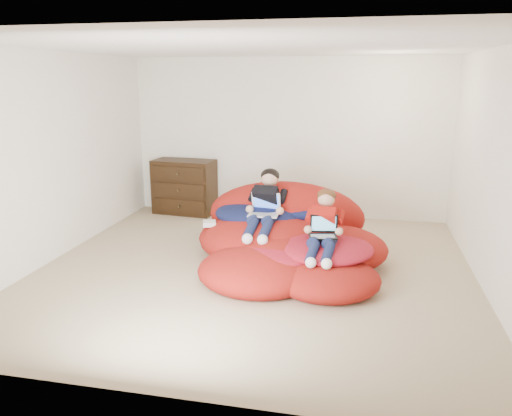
{
  "coord_description": "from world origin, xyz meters",
  "views": [
    {
      "loc": [
        1.16,
        -5.37,
        2.19
      ],
      "look_at": [
        -0.02,
        0.18,
        0.7
      ],
      "focal_mm": 35.0,
      "sensor_mm": 36.0,
      "label": 1
    }
  ],
  "objects_px": {
    "dresser": "(184,187)",
    "older_boy": "(266,203)",
    "beanbag_pile": "(286,239)",
    "laptop_black": "(323,231)",
    "younger_boy": "(324,224)",
    "laptop_white": "(265,209)"
  },
  "relations": [
    {
      "from": "older_boy",
      "to": "younger_boy",
      "type": "relative_size",
      "value": 1.1
    },
    {
      "from": "laptop_white",
      "to": "laptop_black",
      "type": "distance_m",
      "value": 0.92
    },
    {
      "from": "beanbag_pile",
      "to": "laptop_black",
      "type": "distance_m",
      "value": 0.74
    },
    {
      "from": "older_boy",
      "to": "younger_boy",
      "type": "distance_m",
      "value": 0.92
    },
    {
      "from": "younger_boy",
      "to": "older_boy",
      "type": "bearing_deg",
      "value": 145.99
    },
    {
      "from": "dresser",
      "to": "younger_boy",
      "type": "xyz_separation_m",
      "value": [
        2.46,
        -2.26,
        0.16
      ]
    },
    {
      "from": "younger_boy",
      "to": "laptop_white",
      "type": "relative_size",
      "value": 2.78
    },
    {
      "from": "beanbag_pile",
      "to": "younger_boy",
      "type": "relative_size",
      "value": 2.43
    },
    {
      "from": "beanbag_pile",
      "to": "laptop_black",
      "type": "relative_size",
      "value": 7.2
    },
    {
      "from": "laptop_white",
      "to": "laptop_black",
      "type": "relative_size",
      "value": 1.07
    },
    {
      "from": "younger_boy",
      "to": "laptop_black",
      "type": "height_order",
      "value": "younger_boy"
    },
    {
      "from": "older_boy",
      "to": "laptop_white",
      "type": "height_order",
      "value": "older_boy"
    },
    {
      "from": "beanbag_pile",
      "to": "dresser",
      "type": "bearing_deg",
      "value": 136.99
    },
    {
      "from": "older_boy",
      "to": "laptop_white",
      "type": "distance_m",
      "value": 0.09
    },
    {
      "from": "older_boy",
      "to": "younger_boy",
      "type": "height_order",
      "value": "older_boy"
    },
    {
      "from": "dresser",
      "to": "older_boy",
      "type": "bearing_deg",
      "value": -45.76
    },
    {
      "from": "younger_boy",
      "to": "laptop_black",
      "type": "relative_size",
      "value": 2.97
    },
    {
      "from": "older_boy",
      "to": "laptop_white",
      "type": "xyz_separation_m",
      "value": [
        0.0,
        -0.07,
        -0.05
      ]
    },
    {
      "from": "dresser",
      "to": "beanbag_pile",
      "type": "xyz_separation_m",
      "value": [
        1.98,
        -1.84,
        -0.17
      ]
    },
    {
      "from": "dresser",
      "to": "older_boy",
      "type": "distance_m",
      "value": 2.45
    },
    {
      "from": "older_boy",
      "to": "laptop_white",
      "type": "bearing_deg",
      "value": -90.0
    },
    {
      "from": "laptop_white",
      "to": "laptop_black",
      "type": "bearing_deg",
      "value": -34.3
    }
  ]
}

